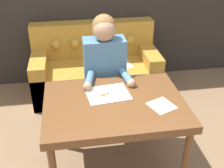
{
  "coord_description": "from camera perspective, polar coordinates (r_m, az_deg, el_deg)",
  "views": [
    {
      "loc": [
        -0.28,
        -1.87,
        2.09
      ],
      "look_at": [
        0.05,
        0.21,
        0.86
      ],
      "focal_mm": 45.0,
      "sensor_mm": 36.0,
      "label": 1
    }
  ],
  "objects": [
    {
      "name": "dining_table",
      "position": [
        2.43,
        0.52,
        -5.2
      ],
      "size": [
        1.2,
        0.87,
        0.76
      ],
      "color": "brown",
      "rests_on": "ground_plane"
    },
    {
      "name": "couch",
      "position": [
        3.85,
        -3.41,
        3.02
      ],
      "size": [
        1.65,
        0.79,
        0.92
      ],
      "color": "#B7842D",
      "rests_on": "ground_plane"
    },
    {
      "name": "person",
      "position": [
        2.92,
        -1.47,
        1.8
      ],
      "size": [
        0.49,
        0.56,
        1.33
      ],
      "color": "#33281E",
      "rests_on": "ground_plane"
    },
    {
      "name": "pattern_paper_main",
      "position": [
        2.49,
        -0.84,
        -1.96
      ],
      "size": [
        0.4,
        0.33,
        0.0
      ],
      "color": "beige",
      "rests_on": "dining_table"
    },
    {
      "name": "pattern_paper_offcut",
      "position": [
        2.37,
        10.05,
        -4.33
      ],
      "size": [
        0.25,
        0.26,
        0.0
      ],
      "color": "beige",
      "rests_on": "dining_table"
    },
    {
      "name": "scissors",
      "position": [
        2.48,
        -1.23,
        -2.11
      ],
      "size": [
        0.21,
        0.13,
        0.01
      ],
      "color": "silver",
      "rests_on": "dining_table"
    }
  ]
}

